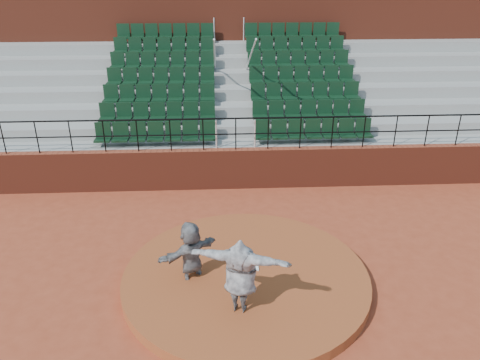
# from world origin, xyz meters

# --- Properties ---
(ground) EXTENTS (90.00, 90.00, 0.00)m
(ground) POSITION_xyz_m (0.00, 0.00, 0.00)
(ground) COLOR brown
(ground) RESTS_ON ground
(pitchers_mound) EXTENTS (5.50, 5.50, 0.25)m
(pitchers_mound) POSITION_xyz_m (0.00, 0.00, 0.12)
(pitchers_mound) COLOR brown
(pitchers_mound) RESTS_ON ground
(pitching_rubber) EXTENTS (0.60, 0.15, 0.03)m
(pitching_rubber) POSITION_xyz_m (0.00, 0.15, 0.27)
(pitching_rubber) COLOR white
(pitching_rubber) RESTS_ON pitchers_mound
(boundary_wall) EXTENTS (24.00, 0.30, 1.30)m
(boundary_wall) POSITION_xyz_m (0.00, 5.00, 0.65)
(boundary_wall) COLOR maroon
(boundary_wall) RESTS_ON ground
(wall_railing) EXTENTS (24.04, 0.05, 1.03)m
(wall_railing) POSITION_xyz_m (0.00, 5.00, 2.03)
(wall_railing) COLOR black
(wall_railing) RESTS_ON boundary_wall
(seating_deck) EXTENTS (24.00, 5.97, 4.63)m
(seating_deck) POSITION_xyz_m (0.00, 8.64, 1.45)
(seating_deck) COLOR gray
(seating_deck) RESTS_ON ground
(press_box_facade) EXTENTS (24.00, 3.00, 7.10)m
(press_box_facade) POSITION_xyz_m (0.00, 12.60, 3.55)
(press_box_facade) COLOR maroon
(press_box_facade) RESTS_ON ground
(pitcher) EXTENTS (2.07, 1.10, 1.63)m
(pitcher) POSITION_xyz_m (-0.19, -1.17, 1.06)
(pitcher) COLOR black
(pitcher) RESTS_ON pitchers_mound
(fielder) EXTENTS (1.46, 1.23, 1.58)m
(fielder) POSITION_xyz_m (-1.20, -0.00, 0.79)
(fielder) COLOR black
(fielder) RESTS_ON ground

